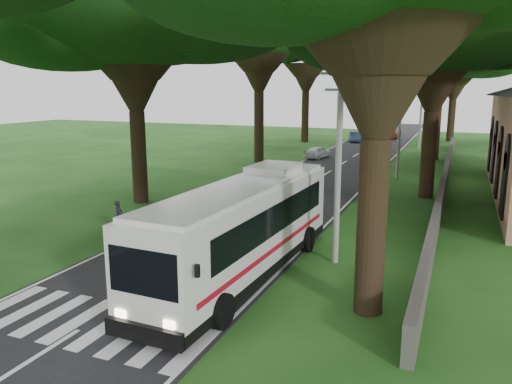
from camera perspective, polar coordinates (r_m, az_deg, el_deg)
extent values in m
plane|color=#174413|center=(17.54, -14.11, -11.66)|extent=(140.00, 140.00, 0.00)
cube|color=black|center=(39.66, 7.69, 1.84)|extent=(8.00, 120.00, 0.04)
cube|color=silver|center=(16.14, -18.43, -14.09)|extent=(8.00, 3.00, 0.01)
cube|color=#383533|center=(37.35, 20.79, 1.46)|extent=(0.35, 50.00, 1.20)
cylinder|color=gray|center=(19.50, 9.39, 3.20)|extent=(0.24, 0.24, 8.00)
cube|color=gray|center=(19.29, 9.74, 13.23)|extent=(1.60, 0.10, 0.10)
cube|color=gray|center=(19.28, 9.68, 11.45)|extent=(1.20, 0.10, 0.10)
cylinder|color=gray|center=(39.15, 16.11, 7.24)|extent=(0.24, 0.24, 8.00)
cube|color=gray|center=(39.04, 16.40, 12.22)|extent=(1.60, 0.10, 0.10)
cube|color=gray|center=(39.04, 16.35, 11.34)|extent=(1.20, 0.10, 0.10)
cylinder|color=gray|center=(59.03, 18.34, 8.56)|extent=(0.24, 0.24, 8.00)
cube|color=gray|center=(58.96, 18.56, 11.85)|extent=(1.60, 0.10, 0.10)
cube|color=gray|center=(58.96, 18.52, 11.27)|extent=(1.20, 0.10, 0.10)
cylinder|color=black|center=(30.81, -13.23, 3.86)|extent=(0.90, 0.90, 5.48)
cone|color=black|center=(30.52, -13.65, 12.51)|extent=(3.20, 3.20, 3.80)
ellipsoid|color=black|center=(30.81, -14.02, 19.58)|extent=(15.29, 15.29, 6.42)
cylinder|color=black|center=(46.31, 0.33, 7.38)|extent=(0.90, 0.90, 6.40)
cone|color=black|center=(46.18, 0.34, 13.70)|extent=(3.20, 3.20, 3.80)
ellipsoid|color=black|center=(46.59, 0.35, 19.76)|extent=(13.23, 13.23, 5.56)
cylinder|color=black|center=(63.61, 5.64, 8.51)|extent=(0.90, 0.90, 6.24)
cone|color=black|center=(63.50, 5.73, 13.04)|extent=(3.20, 3.20, 3.80)
ellipsoid|color=black|center=(63.77, 5.82, 17.29)|extent=(13.81, 13.81, 5.80)
cylinder|color=black|center=(15.56, 13.07, -4.05)|extent=(0.90, 0.90, 5.42)
cone|color=black|center=(14.98, 13.92, 13.17)|extent=(3.20, 3.20, 3.80)
cylinder|color=black|center=(33.12, 19.09, 3.99)|extent=(0.90, 0.90, 5.39)
cone|color=black|center=(32.85, 19.65, 11.95)|extent=(3.20, 3.20, 3.80)
ellipsoid|color=black|center=(33.10, 20.12, 18.32)|extent=(15.76, 15.76, 6.62)
cylinder|color=black|center=(51.03, 19.81, 6.51)|extent=(0.90, 0.90, 5.34)
cone|color=black|center=(50.85, 20.18, 11.63)|extent=(3.20, 3.20, 3.80)
ellipsoid|color=black|center=(51.00, 20.48, 15.69)|extent=(13.83, 13.83, 5.81)
cylinder|color=black|center=(68.95, 21.40, 7.60)|extent=(0.90, 0.90, 5.25)
cone|color=black|center=(68.81, 21.70, 11.35)|extent=(3.20, 3.20, 3.80)
ellipsoid|color=black|center=(68.91, 21.93, 14.27)|extent=(13.99, 13.99, 5.88)
cube|color=silver|center=(18.22, -1.49, -4.06)|extent=(2.94, 11.87, 2.90)
cube|color=black|center=(18.36, -1.09, -2.58)|extent=(2.91, 9.72, 1.08)
cube|color=black|center=(18.65, -1.47, -8.20)|extent=(2.98, 11.92, 0.34)
cube|color=#AB0B1F|center=(18.41, -1.48, -6.04)|extent=(2.94, 10.70, 0.18)
cube|color=silver|center=(17.86, -1.52, 0.59)|extent=(2.72, 11.28, 0.18)
cylinder|color=black|center=(16.12, -11.79, -11.62)|extent=(0.39, 1.09, 1.08)
cylinder|color=black|center=(14.90, -3.94, -13.43)|extent=(0.39, 1.09, 1.08)
cylinder|color=black|center=(22.34, -0.08, -4.62)|extent=(0.39, 1.09, 1.08)
cylinder|color=black|center=(21.47, 5.91, -5.38)|extent=(0.39, 1.09, 1.08)
imported|color=silver|center=(49.14, 7.08, 4.55)|extent=(2.20, 3.76, 1.20)
imported|color=navy|center=(64.81, 11.26, 6.22)|extent=(2.38, 4.01, 1.25)
imported|color=maroon|center=(68.69, 14.81, 6.41)|extent=(3.15, 4.99, 1.35)
imported|color=black|center=(25.13, -15.40, -2.66)|extent=(0.48, 0.62, 1.51)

